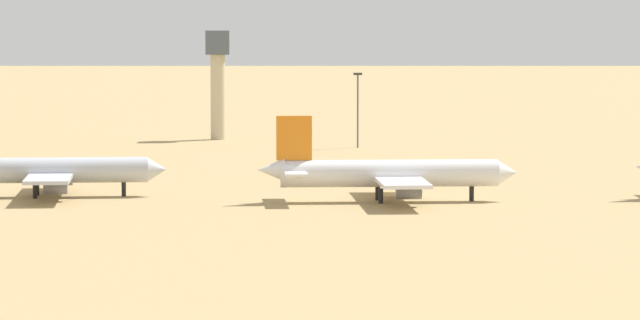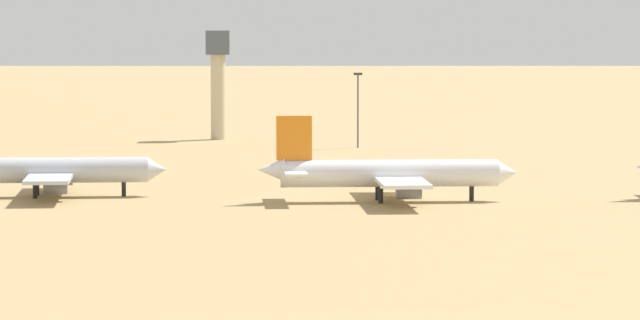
{
  "view_description": "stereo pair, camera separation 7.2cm",
  "coord_description": "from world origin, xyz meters",
  "px_view_note": "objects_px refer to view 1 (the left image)",
  "views": [
    {
      "loc": [
        -20.45,
        -277.43,
        27.15
      ],
      "look_at": [
        -12.79,
        -7.83,
        6.0
      ],
      "focal_mm": 103.45,
      "sensor_mm": 36.0,
      "label": 1
    },
    {
      "loc": [
        -20.38,
        -277.43,
        27.15
      ],
      "look_at": [
        -12.79,
        -7.83,
        6.0
      ],
      "focal_mm": 103.45,
      "sensor_mm": 36.0,
      "label": 2
    }
  ],
  "objects_px": {
    "parked_jet_orange_2": "(387,174)",
    "light_pole_west": "(358,104)",
    "parked_jet_red_1": "(43,171)",
    "control_tower": "(218,74)"
  },
  "relations": [
    {
      "from": "parked_jet_orange_2",
      "to": "parked_jet_red_1",
      "type": "bearing_deg",
      "value": 168.18
    },
    {
      "from": "parked_jet_red_1",
      "to": "light_pole_west",
      "type": "xyz_separation_m",
      "value": [
        52.29,
        102.21,
        4.95
      ]
    },
    {
      "from": "parked_jet_red_1",
      "to": "parked_jet_orange_2",
      "type": "relative_size",
      "value": 0.96
    },
    {
      "from": "parked_jet_orange_2",
      "to": "light_pole_west",
      "type": "xyz_separation_m",
      "value": [
        1.16,
        110.92,
        4.79
      ]
    },
    {
      "from": "parked_jet_red_1",
      "to": "control_tower",
      "type": "height_order",
      "value": "control_tower"
    },
    {
      "from": "light_pole_west",
      "to": "parked_jet_orange_2",
      "type": "bearing_deg",
      "value": -90.6
    },
    {
      "from": "parked_jet_orange_2",
      "to": "control_tower",
      "type": "relative_size",
      "value": 1.6
    },
    {
      "from": "parked_jet_red_1",
      "to": "light_pole_west",
      "type": "relative_size",
      "value": 2.38
    },
    {
      "from": "parked_jet_red_1",
      "to": "parked_jet_orange_2",
      "type": "height_order",
      "value": "parked_jet_orange_2"
    },
    {
      "from": "control_tower",
      "to": "light_pole_west",
      "type": "xyz_separation_m",
      "value": [
        29.5,
        -26.3,
        -5.5
      ]
    }
  ]
}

